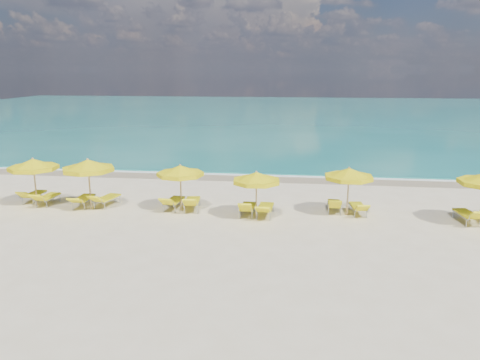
# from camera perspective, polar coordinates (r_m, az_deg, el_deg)

# --- Properties ---
(ground_plane) EXTENTS (120.00, 120.00, 0.00)m
(ground_plane) POSITION_cam_1_polar(r_m,az_deg,el_deg) (20.53, -0.54, -4.22)
(ground_plane) COLOR beige
(ocean) EXTENTS (120.00, 80.00, 0.30)m
(ocean) POSITION_cam_1_polar(r_m,az_deg,el_deg) (67.73, 5.14, 8.02)
(ocean) COLOR #136F68
(ocean) RESTS_ON ground
(wet_sand_band) EXTENTS (120.00, 2.60, 0.01)m
(wet_sand_band) POSITION_cam_1_polar(r_m,az_deg,el_deg) (27.63, 1.58, 0.37)
(wet_sand_band) COLOR tan
(wet_sand_band) RESTS_ON ground
(foam_line) EXTENTS (120.00, 1.20, 0.03)m
(foam_line) POSITION_cam_1_polar(r_m,az_deg,el_deg) (28.40, 1.75, 0.73)
(foam_line) COLOR white
(foam_line) RESTS_ON ground
(whitecap_near) EXTENTS (14.00, 0.36, 0.05)m
(whitecap_near) POSITION_cam_1_polar(r_m,az_deg,el_deg) (37.93, -5.99, 3.85)
(whitecap_near) COLOR white
(whitecap_near) RESTS_ON ground
(whitecap_far) EXTENTS (18.00, 0.30, 0.05)m
(whitecap_far) POSITION_cam_1_polar(r_m,az_deg,el_deg) (44.14, 14.27, 4.85)
(whitecap_far) COLOR white
(whitecap_far) RESTS_ON ground
(umbrella_1) EXTENTS (2.79, 2.79, 2.27)m
(umbrella_1) POSITION_cam_1_polar(r_m,az_deg,el_deg) (23.41, -23.90, 1.71)
(umbrella_1) COLOR tan
(umbrella_1) RESTS_ON ground
(umbrella_2) EXTENTS (2.60, 2.60, 2.35)m
(umbrella_2) POSITION_cam_1_polar(r_m,az_deg,el_deg) (21.89, -18.03, 1.64)
(umbrella_2) COLOR tan
(umbrella_2) RESTS_ON ground
(umbrella_3) EXTENTS (2.47, 2.47, 2.13)m
(umbrella_3) POSITION_cam_1_polar(r_m,az_deg,el_deg) (20.81, -7.30, 1.09)
(umbrella_3) COLOR tan
(umbrella_3) RESTS_ON ground
(umbrella_4) EXTENTS (2.56, 2.56, 2.07)m
(umbrella_4) POSITION_cam_1_polar(r_m,az_deg,el_deg) (19.53, 2.01, 0.24)
(umbrella_4) COLOR tan
(umbrella_4) RESTS_ON ground
(umbrella_5) EXTENTS (2.78, 2.78, 2.15)m
(umbrella_5) POSITION_cam_1_polar(r_m,az_deg,el_deg) (20.51, 13.13, 0.71)
(umbrella_5) COLOR tan
(umbrella_5) RESTS_ON ground
(lounger_1_left) EXTENTS (0.61, 1.77, 0.76)m
(lounger_1_left) POSITION_cam_1_polar(r_m,az_deg,el_deg) (24.53, -23.82, -1.93)
(lounger_1_left) COLOR #A5A8AD
(lounger_1_left) RESTS_ON ground
(lounger_1_right) EXTENTS (0.64, 1.80, 0.76)m
(lounger_1_right) POSITION_cam_1_polar(r_m,az_deg,el_deg) (23.76, -22.39, -2.26)
(lounger_1_right) COLOR #A5A8AD
(lounger_1_right) RESTS_ON ground
(lounger_2_left) EXTENTS (0.71, 1.92, 0.73)m
(lounger_2_left) POSITION_cam_1_polar(r_m,az_deg,el_deg) (22.82, -18.54, -2.54)
(lounger_2_left) COLOR #A5A8AD
(lounger_2_left) RESTS_ON ground
(lounger_2_right) EXTENTS (0.97, 1.95, 0.79)m
(lounger_2_right) POSITION_cam_1_polar(r_m,az_deg,el_deg) (22.57, -15.94, -2.52)
(lounger_2_right) COLOR #A5A8AD
(lounger_2_right) RESTS_ON ground
(lounger_3_left) EXTENTS (0.78, 1.87, 0.79)m
(lounger_3_left) POSITION_cam_1_polar(r_m,az_deg,el_deg) (21.49, -8.08, -2.93)
(lounger_3_left) COLOR #A5A8AD
(lounger_3_left) RESTS_ON ground
(lounger_3_right) EXTENTS (0.83, 1.93, 0.82)m
(lounger_3_right) POSITION_cam_1_polar(r_m,az_deg,el_deg) (21.25, -5.85, -3.03)
(lounger_3_right) COLOR #A5A8AD
(lounger_3_right) RESTS_ON ground
(lounger_4_left) EXTENTS (0.65, 1.76, 0.83)m
(lounger_4_left) POSITION_cam_1_polar(r_m,az_deg,el_deg) (20.37, 0.94, -3.71)
(lounger_4_left) COLOR #A5A8AD
(lounger_4_left) RESTS_ON ground
(lounger_4_right) EXTENTS (0.70, 1.92, 0.76)m
(lounger_4_right) POSITION_cam_1_polar(r_m,az_deg,el_deg) (20.25, 3.09, -3.81)
(lounger_4_right) COLOR #A5A8AD
(lounger_4_right) RESTS_ON ground
(lounger_5_left) EXTENTS (0.62, 1.69, 0.81)m
(lounger_5_left) POSITION_cam_1_polar(r_m,az_deg,el_deg) (21.26, 11.39, -3.27)
(lounger_5_left) COLOR #A5A8AD
(lounger_5_left) RESTS_ON ground
(lounger_5_right) EXTENTS (0.74, 1.75, 0.73)m
(lounger_5_right) POSITION_cam_1_polar(r_m,az_deg,el_deg) (21.13, 14.19, -3.53)
(lounger_5_right) COLOR #A5A8AD
(lounger_5_right) RESTS_ON ground
(lounger_6_left) EXTENTS (0.83, 1.88, 0.83)m
(lounger_6_left) POSITION_cam_1_polar(r_m,az_deg,el_deg) (21.51, 25.91, -4.15)
(lounger_6_left) COLOR #A5A8AD
(lounger_6_left) RESTS_ON ground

